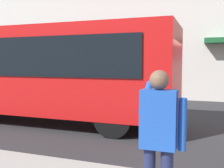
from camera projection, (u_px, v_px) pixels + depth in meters
ground_plane at (153, 128)px, 7.91m from camera, size 60.00×60.00×0.00m
red_bus at (38, 70)px, 8.78m from camera, size 9.05×2.54×3.08m
pedestrian_photographer at (159, 133)px, 3.00m from camera, size 0.53×0.52×1.70m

